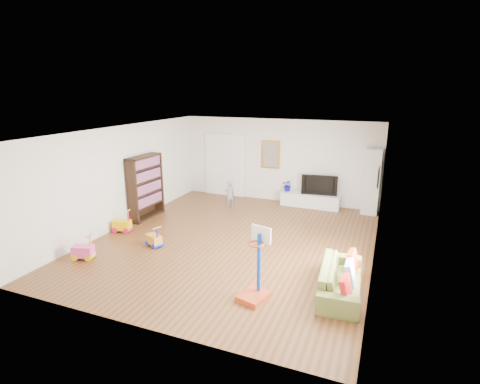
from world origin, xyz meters
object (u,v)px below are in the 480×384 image
at_px(sofa, 341,279).
at_px(bookshelf, 146,187).
at_px(media_console, 310,200).
at_px(basketball_hoop, 254,265).

bearing_deg(sofa, bookshelf, 65.61).
bearing_deg(media_console, basketball_hoop, -87.04).
xyz_separation_m(media_console, basketball_hoop, (0.18, -5.76, 0.45)).
relative_size(media_console, bookshelf, 1.01).
bearing_deg(basketball_hoop, sofa, 45.24).
bearing_deg(sofa, media_console, 13.81).
height_order(media_console, sofa, sofa).
relative_size(bookshelf, basketball_hoop, 1.37).
height_order(bookshelf, sofa, bookshelf).
xyz_separation_m(media_console, sofa, (1.58, -4.93, 0.05)).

